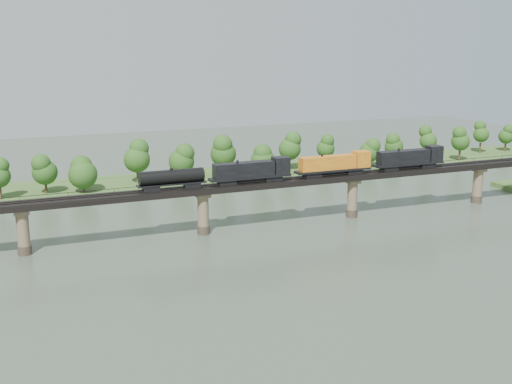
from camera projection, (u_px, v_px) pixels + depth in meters
name	position (u px, v px, depth m)	size (l,w,h in m)	color
ground	(248.00, 277.00, 124.78)	(400.00, 400.00, 0.00)	#374436
far_bank	(153.00, 182.00, 201.43)	(300.00, 24.00, 1.60)	#335321
bridge	(203.00, 212.00, 150.60)	(236.00, 30.00, 11.50)	#473A2D
bridge_superstructure	(203.00, 185.00, 149.10)	(220.00, 4.90, 0.75)	black
far_treeline	(128.00, 162.00, 192.56)	(289.06, 17.54, 13.60)	#382619
freight_train	(307.00, 167.00, 158.10)	(81.93, 3.19, 5.64)	black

